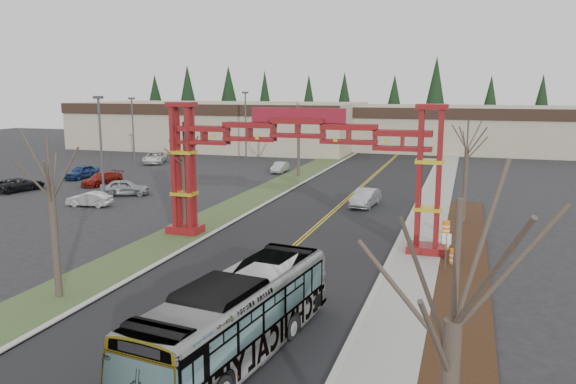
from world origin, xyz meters
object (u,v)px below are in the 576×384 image
at_px(parked_car_far_b, 155,158).
at_px(silver_sedan, 365,198).
at_px(parked_car_far_a, 280,167).
at_px(parked_car_near_b, 90,199).
at_px(bare_tree_median_near, 51,187).
at_px(bare_tree_right_near, 453,323).
at_px(transit_bus, 237,317).
at_px(barrel_south, 454,257).
at_px(light_pole_far, 246,121).
at_px(gateway_arch, 298,150).
at_px(parked_car_mid_b, 82,172).
at_px(retail_building_east, 469,128).
at_px(parked_car_near_c, 19,184).
at_px(bare_tree_median_far, 299,123).
at_px(parked_car_near_a, 125,187).
at_px(bare_tree_median_mid, 184,151).
at_px(light_pole_near, 101,141).
at_px(light_pole_mid, 133,128).
at_px(bare_tree_right_far, 467,149).
at_px(barrel_north, 446,228).
at_px(street_sign, 446,244).
at_px(parked_car_mid_a, 102,179).
at_px(barrel_mid, 445,243).
at_px(retail_building_west, 221,125).

bearing_deg(parked_car_far_b, silver_sedan, -50.28).
bearing_deg(parked_car_far_a, parked_car_near_b, -112.51).
relative_size(bare_tree_median_near, bare_tree_right_near, 0.96).
relative_size(transit_bus, barrel_south, 11.96).
height_order(transit_bus, light_pole_far, light_pole_far).
xyz_separation_m(gateway_arch, parked_car_far_a, (-11.00, 29.03, -5.37)).
bearing_deg(light_pole_far, parked_car_mid_b, -117.97).
height_order(parked_car_near_b, bare_tree_right_near, bare_tree_right_near).
height_order(retail_building_east, parked_car_near_b, retail_building_east).
distance_m(silver_sedan, parked_car_near_c, 33.33).
xyz_separation_m(bare_tree_median_near, bare_tree_median_far, (0.00, 39.22, 0.67)).
distance_m(parked_car_near_a, bare_tree_median_mid, 16.83).
relative_size(silver_sedan, parked_car_near_a, 1.02).
height_order(light_pole_near, light_pole_mid, light_pole_near).
xyz_separation_m(bare_tree_right_far, light_pole_near, (-30.48, -0.84, -0.21)).
bearing_deg(bare_tree_median_near, bare_tree_median_mid, 90.00).
distance_m(parked_car_near_a, barrel_north, 29.55).
distance_m(gateway_arch, street_sign, 10.70).
relative_size(bare_tree_median_mid, bare_tree_right_near, 0.96).
height_order(silver_sedan, parked_car_mid_a, silver_sedan).
bearing_deg(light_pole_far, parked_car_mid_a, -104.61).
relative_size(parked_car_far_b, bare_tree_median_far, 0.67).
relative_size(silver_sedan, light_pole_near, 0.49).
bearing_deg(retail_building_east, barrel_north, -91.06).
bearing_deg(transit_bus, bare_tree_median_near, 171.83).
xyz_separation_m(bare_tree_median_mid, barrel_north, (16.95, 4.93, -5.14)).
xyz_separation_m(parked_car_far_a, barrel_north, (19.95, -23.96, -0.12)).
bearing_deg(transit_bus, parked_car_mid_a, 140.12).
bearing_deg(gateway_arch, parked_car_mid_a, 149.66).
bearing_deg(parked_car_near_c, parked_car_near_a, -158.61).
relative_size(silver_sedan, parked_car_near_b, 1.20).
bearing_deg(bare_tree_median_mid, retail_building_east, 73.77).
xyz_separation_m(parked_car_near_a, parked_car_near_c, (-11.08, -1.17, -0.09)).
bearing_deg(bare_tree_median_far, barrel_south, -58.07).
height_order(parked_car_mid_a, light_pole_mid, light_pole_mid).
bearing_deg(bare_tree_median_near, parked_car_mid_a, 122.56).
bearing_deg(street_sign, light_pole_far, 124.31).
relative_size(light_pole_mid, barrel_south, 9.35).
bearing_deg(parked_car_near_b, parked_car_near_c, -115.96).
distance_m(bare_tree_right_near, barrel_mid, 25.42).
height_order(bare_tree_median_mid, barrel_south, bare_tree_median_mid).
bearing_deg(parked_car_far_a, transit_bus, -74.60).
relative_size(bare_tree_right_near, light_pole_mid, 0.91).
distance_m(bare_tree_median_mid, light_pole_near, 14.90).
relative_size(parked_car_far_b, street_sign, 2.56).
distance_m(retail_building_east, bare_tree_right_near, 85.55).
relative_size(parked_car_near_a, bare_tree_right_far, 0.58).
bearing_deg(barrel_north, bare_tree_right_near, -87.90).
distance_m(retail_building_west, parked_car_mid_a, 39.37).
bearing_deg(parked_car_near_c, parked_car_far_a, -120.74).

